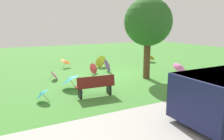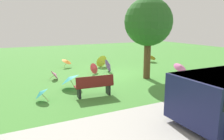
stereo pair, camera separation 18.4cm
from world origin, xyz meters
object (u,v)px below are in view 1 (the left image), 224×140
at_px(park_bench, 95,86).
at_px(parasol_yellow_0, 100,61).
at_px(parasol_pink_0, 55,75).
at_px(parasol_orange_1, 66,61).
at_px(parasol_teal_0, 42,93).
at_px(parasol_orange_0, 150,57).
at_px(parasol_pink_1, 180,66).
at_px(parasol_purple_0, 108,65).
at_px(parasol_red_0, 94,68).
at_px(shade_tree, 148,23).
at_px(parasol_teal_2, 70,79).

bearing_deg(park_bench, parasol_yellow_0, -116.71).
relative_size(parasol_pink_0, parasol_orange_1, 0.67).
bearing_deg(parasol_teal_0, parasol_orange_0, -150.03).
distance_m(parasol_pink_0, parasol_yellow_0, 4.29).
relative_size(park_bench, parasol_pink_1, 1.97).
relative_size(park_bench, parasol_purple_0, 1.90).
height_order(parasol_yellow_0, parasol_pink_1, parasol_yellow_0).
bearing_deg(park_bench, parasol_red_0, -112.76).
bearing_deg(parasol_purple_0, parasol_orange_0, -159.54).
xyz_separation_m(parasol_yellow_0, parasol_purple_0, (0.19, 1.65, -0.01)).
height_order(parasol_red_0, parasol_pink_1, parasol_pink_1).
relative_size(parasol_pink_0, parasol_orange_0, 0.67).
distance_m(shade_tree, parasol_red_0, 4.21).
bearing_deg(parasol_teal_0, parasol_pink_1, -173.56).
distance_m(park_bench, parasol_red_0, 4.33).
bearing_deg(parasol_teal_2, parasol_orange_1, -104.25).
relative_size(parasol_pink_0, parasol_teal_2, 0.48).
bearing_deg(parasol_teal_0, parasol_purple_0, -142.27).
xyz_separation_m(parasol_yellow_0, parasol_teal_0, (4.99, 5.36, -0.08)).
height_order(shade_tree, parasol_orange_0, shade_tree).
xyz_separation_m(park_bench, parasol_orange_1, (-0.68, -6.62, -0.01)).
xyz_separation_m(shade_tree, parasol_red_0, (2.14, -2.40, -2.72)).
distance_m(parasol_red_0, parasol_purple_0, 1.04).
distance_m(parasol_teal_2, parasol_purple_0, 4.16).
bearing_deg(parasol_teal_2, parasol_pink_1, 177.69).
distance_m(parasol_pink_0, parasol_purple_0, 3.55).
height_order(park_bench, parasol_pink_1, park_bench).
height_order(parasol_teal_0, parasol_orange_0, parasol_orange_0).
bearing_deg(parasol_teal_0, parasol_teal_2, -141.52).
height_order(shade_tree, parasol_orange_1, shade_tree).
bearing_deg(parasol_pink_0, park_bench, 102.69).
distance_m(parasol_red_0, parasol_orange_1, 2.82).
bearing_deg(parasol_pink_1, parasol_yellow_0, -54.73).
bearing_deg(parasol_pink_1, park_bench, 12.23).
bearing_deg(parasol_orange_0, parasol_red_0, 18.02).
distance_m(park_bench, parasol_orange_0, 9.39).
relative_size(parasol_yellow_0, parasol_pink_1, 1.11).
bearing_deg(parasol_teal_0, parasol_yellow_0, -132.93).
relative_size(parasol_yellow_0, parasol_purple_0, 1.07).
xyz_separation_m(parasol_yellow_0, parasol_orange_1, (2.22, -0.87, 0.03)).
distance_m(parasol_pink_0, parasol_teal_0, 3.47).
bearing_deg(parasol_pink_0, parasol_purple_0, -172.03).
relative_size(shade_tree, parasol_yellow_0, 4.77).
xyz_separation_m(parasol_red_0, parasol_pink_1, (-4.37, 2.68, 0.17)).
height_order(shade_tree, parasol_red_0, shade_tree).
bearing_deg(parasol_teal_0, parasol_red_0, -136.31).
xyz_separation_m(parasol_pink_1, parasol_orange_1, (5.36, -5.31, -0.05)).
height_order(parasol_teal_0, parasol_orange_1, parasol_orange_1).
height_order(parasol_yellow_0, parasol_orange_1, parasol_yellow_0).
height_order(parasol_pink_0, parasol_teal_0, parasol_teal_0).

